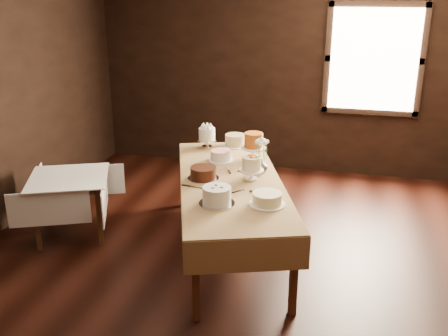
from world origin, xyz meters
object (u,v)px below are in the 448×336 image
at_px(display_table, 231,184).
at_px(cake_swirl, 217,196).
at_px(cake_cream, 267,199).
at_px(cake_server_b, 264,196).
at_px(cake_server_e, 198,188).
at_px(cake_meringue, 207,138).
at_px(cake_caramel, 253,148).
at_px(flower_vase, 261,166).
at_px(cake_server_d, 251,168).
at_px(side_table, 69,183).
at_px(cake_server_c, 227,168).
at_px(cake_speckled, 235,141).
at_px(cake_chocolate, 203,173).
at_px(cake_lattice, 221,156).
at_px(cake_flowers, 252,169).
at_px(cake_server_a, 238,191).

distance_m(display_table, cake_swirl, 0.62).
xyz_separation_m(cake_cream, cake_server_b, (-0.05, 0.18, -0.05)).
distance_m(cake_cream, cake_server_e, 0.72).
bearing_deg(cake_swirl, cake_meringue, 109.17).
relative_size(cake_caramel, flower_vase, 2.25).
height_order(cake_meringue, cake_server_d, cake_meringue).
height_order(side_table, cake_server_c, cake_server_c).
relative_size(cake_speckled, flower_vase, 2.17).
bearing_deg(cake_chocolate, cake_cream, -33.01).
bearing_deg(cake_meringue, cake_swirl, -70.83).
relative_size(cake_caramel, cake_server_b, 1.26).
bearing_deg(cake_server_e, cake_server_c, 85.82).
height_order(cake_caramel, cake_chocolate, cake_caramel).
bearing_deg(display_table, cake_meringue, 118.62).
relative_size(side_table, cake_server_e, 4.31).
bearing_deg(cake_server_c, cake_chocolate, 132.32).
relative_size(side_table, cake_swirl, 3.01).
distance_m(cake_meringue, cake_swirl, 1.62).
xyz_separation_m(cake_meringue, cake_server_e, (0.27, -1.22, -0.10)).
bearing_deg(cake_speckled, cake_server_e, -91.41).
distance_m(side_table, cake_server_c, 1.65).
relative_size(side_table, cake_chocolate, 3.40).
relative_size(cake_meringue, cake_cream, 0.71).
distance_m(side_table, cake_swirl, 1.81).
distance_m(cake_speckled, cake_caramel, 0.51).
xyz_separation_m(cake_speckled, cake_chocolate, (-0.05, -1.11, -0.01)).
xyz_separation_m(cake_cream, cake_server_e, (-0.68, 0.22, -0.05)).
distance_m(display_table, cake_server_b, 0.52).
distance_m(cake_speckled, cake_swirl, 1.68).
height_order(cake_lattice, cake_server_b, cake_lattice).
xyz_separation_m(cake_caramel, cake_flowers, (0.10, -0.60, -0.02)).
xyz_separation_m(cake_swirl, flower_vase, (0.22, 0.87, -0.01)).
height_order(cake_cream, cake_server_d, cake_cream).
distance_m(cake_flowers, cake_cream, 0.61).
bearing_deg(cake_chocolate, cake_server_b, -23.04).
bearing_deg(cake_flowers, side_table, -175.78).
bearing_deg(cake_lattice, cake_server_c, -59.77).
relative_size(cake_server_c, cake_server_e, 1.00).
distance_m(display_table, cake_server_e, 0.38).
height_order(cake_server_a, cake_server_e, same).
xyz_separation_m(side_table, cake_swirl, (1.72, -0.51, 0.25)).
xyz_separation_m(side_table, cake_server_e, (1.46, -0.19, 0.18)).
bearing_deg(cake_server_b, side_table, -157.31).
xyz_separation_m(cake_caramel, cake_server_b, (0.29, -0.98, -0.13)).
relative_size(display_table, side_table, 2.53).
xyz_separation_m(cake_chocolate, cake_cream, (0.70, -0.45, -0.01)).
bearing_deg(display_table, cake_server_b, -40.70).
relative_size(side_table, cake_cream, 3.09).
height_order(cake_meringue, cake_server_c, cake_meringue).
xyz_separation_m(cake_chocolate, cake_server_c, (0.15, 0.35, -0.05)).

